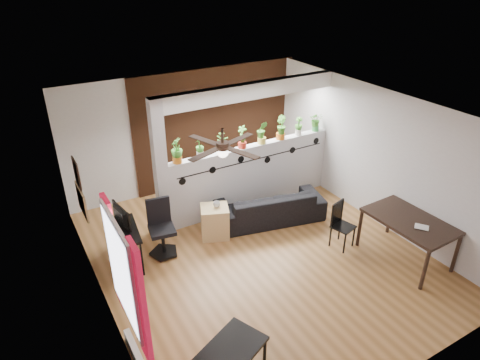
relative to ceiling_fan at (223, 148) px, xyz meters
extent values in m
cube|color=brown|center=(0.80, 0.30, -2.36)|extent=(6.30, 7.10, 0.10)
cube|color=#B7B7BA|center=(0.80, 3.32, -1.01)|extent=(6.30, 0.04, 2.90)
cube|color=#B7B7BA|center=(0.80, -2.72, -1.01)|extent=(6.30, 0.04, 2.90)
cube|color=#B7B7BA|center=(-1.82, 0.30, -1.01)|extent=(0.04, 7.10, 2.90)
cube|color=#B7B7BA|center=(3.42, 0.30, -1.01)|extent=(0.04, 7.10, 2.90)
cube|color=white|center=(0.80, 0.30, 0.34)|extent=(6.30, 7.10, 0.10)
cube|color=#BCBCC1|center=(1.60, 1.80, -1.64)|extent=(3.60, 0.18, 1.35)
cube|color=white|center=(1.60, 1.80, 0.14)|extent=(3.60, 0.18, 0.30)
cube|color=#BCBCC1|center=(-0.31, 1.80, -1.01)|extent=(0.22, 0.20, 2.60)
cube|color=#AE5C32|center=(1.60, 3.27, -1.01)|extent=(3.90, 0.05, 2.60)
cube|color=black|center=(1.60, 1.70, -1.23)|extent=(3.31, 0.01, 0.02)
cylinder|color=black|center=(0.05, 1.70, -1.31)|extent=(0.14, 0.01, 0.14)
cylinder|color=black|center=(0.67, 1.70, -1.23)|extent=(0.14, 0.01, 0.14)
cylinder|color=black|center=(1.29, 1.70, -1.15)|extent=(0.14, 0.01, 0.14)
cylinder|color=black|center=(1.91, 1.70, -1.31)|extent=(0.14, 0.01, 0.14)
cylinder|color=black|center=(2.53, 1.70, -1.23)|extent=(0.14, 0.01, 0.14)
cylinder|color=black|center=(3.15, 1.70, -1.15)|extent=(0.14, 0.01, 0.14)
cube|color=white|center=(-1.78, -0.90, -0.76)|extent=(0.02, 0.95, 1.25)
cube|color=white|center=(-1.77, -0.90, -0.76)|extent=(0.04, 1.05, 1.35)
cube|color=red|center=(-1.73, -1.40, -0.86)|extent=(0.06, 0.30, 1.55)
cube|color=red|center=(-1.73, -0.40, -0.86)|extent=(0.06, 0.30, 1.55)
cube|color=silver|center=(-1.74, -0.90, -2.22)|extent=(0.08, 1.00, 0.18)
cube|color=olive|center=(-1.78, 1.25, -0.96)|extent=(0.03, 0.60, 0.45)
cube|color=#8C7259|center=(-1.78, 1.20, -0.46)|extent=(0.03, 0.30, 0.40)
cube|color=black|center=(-1.78, 1.20, -0.46)|extent=(0.02, 0.34, 0.44)
cylinder|color=black|center=(0.00, 0.00, 0.19)|extent=(0.04, 0.04, 0.20)
cylinder|color=black|center=(0.00, 0.00, 0.04)|extent=(0.18, 0.18, 0.10)
sphere|color=white|center=(0.00, 0.00, -0.05)|extent=(0.17, 0.17, 0.17)
cube|color=black|center=(0.32, 0.12, 0.03)|extent=(0.55, 0.29, 0.01)
cube|color=black|center=(-0.12, 0.32, 0.03)|extent=(0.29, 0.55, 0.01)
cube|color=black|center=(-0.32, -0.12, 0.03)|extent=(0.55, 0.29, 0.01)
cube|color=black|center=(0.12, -0.32, 0.03)|extent=(0.29, 0.55, 0.01)
cylinder|color=#C96D17|center=(0.02, 1.80, -0.90)|extent=(0.17, 0.17, 0.12)
imported|color=#26601B|center=(0.02, 1.80, -0.68)|extent=(0.27, 0.30, 0.37)
cylinder|color=silver|center=(0.47, 1.80, -0.90)|extent=(0.13, 0.13, 0.12)
imported|color=#26601B|center=(0.47, 1.80, -0.73)|extent=(0.20, 0.17, 0.28)
cylinder|color=#308437|center=(0.92, 1.80, -0.90)|extent=(0.12, 0.12, 0.12)
imported|color=#26601B|center=(0.92, 1.80, -0.73)|extent=(0.21, 0.22, 0.26)
cylinder|color=red|center=(1.37, 1.80, -0.90)|extent=(0.16, 0.16, 0.12)
imported|color=#26601B|center=(1.37, 1.80, -0.69)|extent=(0.27, 0.29, 0.35)
cylinder|color=#E6D351|center=(1.83, 1.80, -0.90)|extent=(0.17, 0.17, 0.12)
imported|color=#26601B|center=(1.83, 1.80, -0.68)|extent=(0.30, 0.28, 0.36)
cylinder|color=#CB6817|center=(2.28, 1.80, -0.90)|extent=(0.18, 0.18, 0.12)
imported|color=#26601B|center=(2.28, 1.80, -0.67)|extent=(0.24, 0.28, 0.39)
cylinder|color=white|center=(2.73, 1.80, -0.90)|extent=(0.13, 0.13, 0.12)
imported|color=#26601B|center=(2.73, 1.80, -0.73)|extent=(0.24, 0.23, 0.28)
cylinder|color=green|center=(3.18, 1.80, -0.90)|extent=(0.14, 0.14, 0.12)
imported|color=#26601B|center=(3.18, 1.80, -0.71)|extent=(0.26, 0.25, 0.30)
imported|color=black|center=(1.61, 1.14, -2.02)|extent=(2.14, 1.22, 0.59)
cube|color=tan|center=(0.42, 1.17, -2.01)|extent=(0.63, 0.60, 0.61)
imported|color=gray|center=(0.47, 1.17, -1.65)|extent=(0.14, 0.14, 0.10)
cube|color=black|center=(-1.25, 1.21, -1.66)|extent=(0.61, 0.99, 0.04)
cylinder|color=black|center=(-1.51, 0.81, -1.99)|extent=(0.03, 0.03, 0.64)
cylinder|color=black|center=(-1.11, 0.76, -1.99)|extent=(0.03, 0.03, 0.64)
cylinder|color=black|center=(-1.40, 1.66, -1.99)|extent=(0.03, 0.03, 0.64)
cylinder|color=black|center=(-1.00, 1.61, -1.99)|extent=(0.03, 0.03, 0.64)
imported|color=black|center=(-1.25, 1.36, -1.54)|extent=(0.34, 0.11, 0.19)
cylinder|color=black|center=(-0.61, 1.12, -2.27)|extent=(0.53, 0.53, 0.04)
cylinder|color=black|center=(-0.61, 1.12, -2.05)|extent=(0.06, 0.06, 0.45)
cube|color=black|center=(-0.61, 1.12, -1.81)|extent=(0.49, 0.49, 0.07)
cube|color=black|center=(-0.58, 1.31, -1.52)|extent=(0.41, 0.13, 0.49)
cube|color=black|center=(2.93, -1.06, -1.56)|extent=(0.91, 1.46, 0.05)
cylinder|color=black|center=(2.55, -1.75, -1.95)|extent=(0.06, 0.06, 0.73)
cylinder|color=black|center=(3.34, -1.72, -1.95)|extent=(0.06, 0.06, 0.73)
cylinder|color=black|center=(2.51, -0.39, -1.95)|extent=(0.06, 0.06, 0.73)
cylinder|color=black|center=(3.30, -0.37, -1.95)|extent=(0.06, 0.06, 0.73)
imported|color=gray|center=(2.83, -1.36, -1.52)|extent=(0.25, 0.26, 0.02)
cube|color=black|center=(2.24, -0.27, -1.90)|extent=(0.43, 0.43, 0.03)
cube|color=black|center=(2.19, -0.11, -1.67)|extent=(0.33, 0.11, 0.44)
cube|color=black|center=(2.13, -0.45, -2.11)|extent=(0.03, 0.03, 0.41)
cube|color=black|center=(2.42, -0.37, -2.11)|extent=(0.03, 0.03, 0.41)
cube|color=black|center=(2.05, -0.16, -1.89)|extent=(0.03, 0.03, 0.85)
cube|color=black|center=(2.34, -0.09, -1.89)|extent=(0.03, 0.03, 0.85)
cube|color=black|center=(-0.85, -1.65, -1.87)|extent=(1.14, 0.91, 0.04)
cylinder|color=black|center=(-0.34, -1.68, -2.10)|extent=(0.04, 0.04, 0.42)
cylinder|color=black|center=(-0.53, -1.24, -2.10)|extent=(0.04, 0.04, 0.42)
camera|label=1|loc=(-2.51, -4.79, 2.34)|focal=32.00mm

